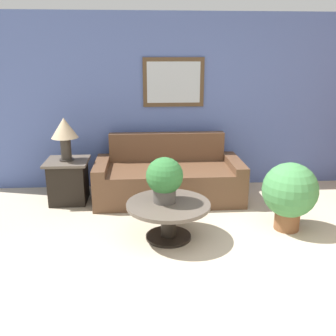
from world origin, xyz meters
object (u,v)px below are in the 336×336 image
(couch_main, at_px, (168,179))
(coffee_table, at_px, (168,213))
(potted_plant_on_table, at_px, (165,178))
(potted_plant_floor, at_px, (290,192))
(table_lamp, at_px, (65,131))
(side_table, at_px, (69,181))

(couch_main, height_order, coffee_table, couch_main)
(potted_plant_on_table, xyz_separation_m, potted_plant_floor, (1.47, 0.09, -0.24))
(table_lamp, bearing_deg, potted_plant_on_table, -42.21)
(coffee_table, xyz_separation_m, side_table, (-1.32, 1.21, -0.00))
(potted_plant_on_table, bearing_deg, side_table, 137.79)
(coffee_table, height_order, table_lamp, table_lamp)
(potted_plant_on_table, distance_m, potted_plant_floor, 1.49)
(coffee_table, distance_m, potted_plant_floor, 1.44)
(table_lamp, bearing_deg, coffee_table, -42.36)
(potted_plant_floor, bearing_deg, potted_plant_on_table, -176.53)
(potted_plant_on_table, bearing_deg, table_lamp, 137.79)
(side_table, xyz_separation_m, potted_plant_on_table, (1.28, -1.17, 0.40))
(table_lamp, distance_m, potted_plant_floor, 3.00)
(side_table, bearing_deg, couch_main, 1.42)
(couch_main, height_order, potted_plant_on_table, potted_plant_on_table)
(couch_main, xyz_separation_m, side_table, (-1.41, -0.04, 0.02))
(side_table, bearing_deg, potted_plant_floor, -21.35)
(side_table, bearing_deg, coffee_table, -42.36)
(side_table, distance_m, potted_plant_floor, 2.96)
(couch_main, distance_m, potted_plant_floor, 1.75)
(coffee_table, bearing_deg, potted_plant_floor, 5.23)
(coffee_table, relative_size, side_table, 1.55)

